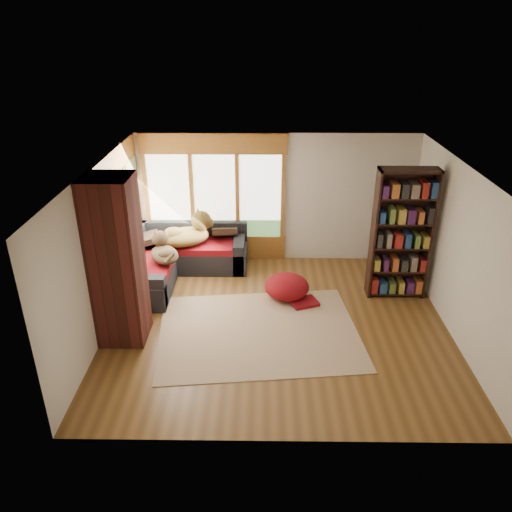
% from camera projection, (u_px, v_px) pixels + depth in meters
% --- Properties ---
extents(floor, '(5.50, 5.50, 0.00)m').
position_uv_depth(floor, '(277.00, 324.00, 8.19)').
color(floor, brown).
rests_on(floor, ground).
extents(ceiling, '(5.50, 5.50, 0.00)m').
position_uv_depth(ceiling, '(281.00, 170.00, 7.06)').
color(ceiling, white).
extents(wall_back, '(5.50, 0.04, 2.60)m').
position_uv_depth(wall_back, '(275.00, 199.00, 9.88)').
color(wall_back, silver).
rests_on(wall_back, ground).
extents(wall_front, '(5.50, 0.04, 2.60)m').
position_uv_depth(wall_front, '(285.00, 352.00, 5.37)').
color(wall_front, silver).
rests_on(wall_front, ground).
extents(wall_left, '(0.04, 5.00, 2.60)m').
position_uv_depth(wall_left, '(100.00, 252.00, 7.65)').
color(wall_left, silver).
rests_on(wall_left, ground).
extents(wall_right, '(0.04, 5.00, 2.60)m').
position_uv_depth(wall_right, '(459.00, 254.00, 7.59)').
color(wall_right, silver).
rests_on(wall_right, ground).
extents(windows_back, '(2.82, 0.10, 1.90)m').
position_uv_depth(windows_back, '(215.00, 197.00, 9.84)').
color(windows_back, '#9A6327').
rests_on(windows_back, wall_back).
extents(windows_left, '(0.10, 2.62, 1.90)m').
position_uv_depth(windows_left, '(122.00, 220.00, 8.71)').
color(windows_left, '#9A6327').
rests_on(windows_left, wall_left).
extents(roller_blind, '(0.03, 0.72, 0.90)m').
position_uv_depth(roller_blind, '(132.00, 184.00, 9.29)').
color(roller_blind, '#768557').
rests_on(roller_blind, wall_left).
extents(brick_chimney, '(0.70, 0.70, 2.60)m').
position_uv_depth(brick_chimney, '(117.00, 262.00, 7.34)').
color(brick_chimney, '#471914').
rests_on(brick_chimney, ground).
extents(sectional_sofa, '(2.20, 2.20, 0.80)m').
position_uv_depth(sectional_sofa, '(174.00, 261.00, 9.61)').
color(sectional_sofa, black).
rests_on(sectional_sofa, ground).
extents(area_rug, '(3.38, 2.72, 0.01)m').
position_uv_depth(area_rug, '(259.00, 331.00, 7.99)').
color(area_rug, beige).
rests_on(area_rug, ground).
extents(bookshelf, '(1.00, 0.33, 2.34)m').
position_uv_depth(bookshelf, '(401.00, 235.00, 8.58)').
color(bookshelf, black).
rests_on(bookshelf, ground).
extents(pouf, '(0.87, 0.87, 0.43)m').
position_uv_depth(pouf, '(287.00, 286.00, 8.89)').
color(pouf, maroon).
rests_on(pouf, area_rug).
extents(dog_tan, '(1.15, 0.96, 0.56)m').
position_uv_depth(dog_tan, '(189.00, 232.00, 9.60)').
color(dog_tan, brown).
rests_on(dog_tan, sectional_sofa).
extents(dog_brindle, '(0.73, 0.87, 0.42)m').
position_uv_depth(dog_brindle, '(163.00, 250.00, 9.01)').
color(dog_brindle, black).
rests_on(dog_brindle, sectional_sofa).
extents(throw_pillows, '(1.98, 1.68, 0.45)m').
position_uv_depth(throw_pillows, '(177.00, 237.00, 9.44)').
color(throw_pillows, black).
rests_on(throw_pillows, sectional_sofa).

